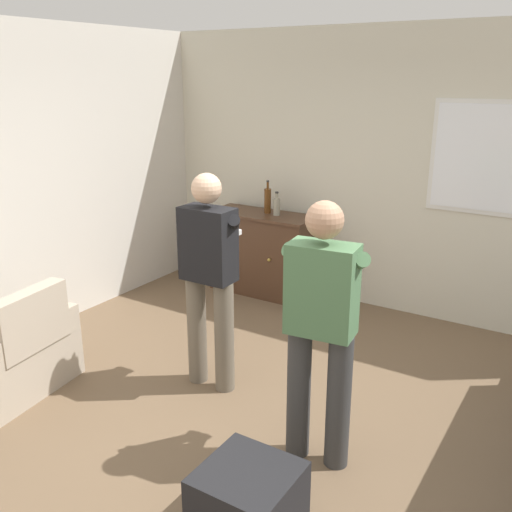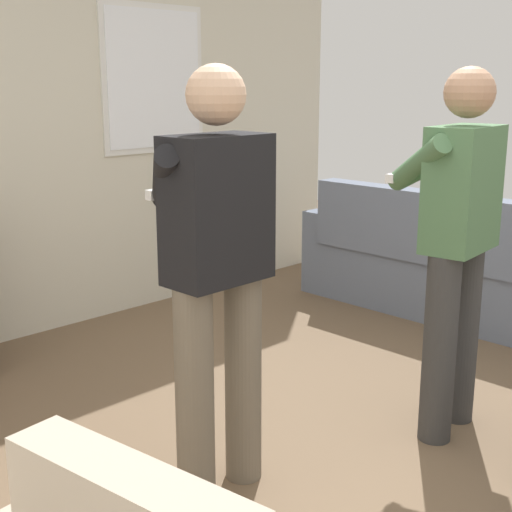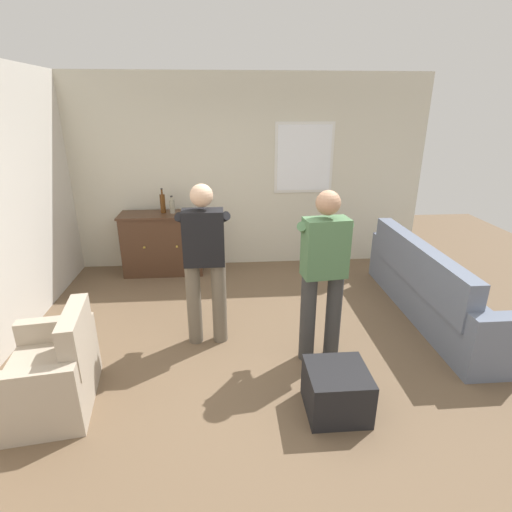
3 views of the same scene
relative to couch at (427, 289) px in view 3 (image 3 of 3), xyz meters
The scene contains 10 objects.
ground 2.11m from the couch, 159.25° to the right, with size 10.40×10.40×0.00m, color brown.
wall_back_with_window 2.93m from the couch, 135.19° to the left, with size 5.20×0.15×2.80m.
couch is the anchor object (origin of this frame).
armchair 3.99m from the couch, 162.07° to the right, with size 0.75×0.96×0.85m.
sideboard_cabinet 3.62m from the couch, 154.48° to the left, with size 1.17×0.49×0.91m.
bottle_wine_green 3.68m from the couch, 153.55° to the left, with size 0.07×0.07×0.35m.
bottle_liquor_amber 3.54m from the couch, 153.11° to the left, with size 0.07×0.07×0.25m.
ottoman 2.11m from the couch, 134.87° to the right, with size 0.49×0.49×0.39m, color black.
person_standing_left 2.65m from the couch, behind, with size 0.56×0.48×1.68m.
person_standing_right 1.73m from the couch, 153.58° to the right, with size 0.55×0.50×1.68m.
Camera 3 is at (-0.39, -3.33, 2.37)m, focal length 28.00 mm.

